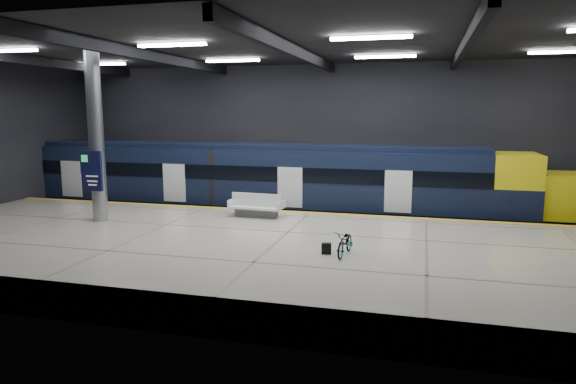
% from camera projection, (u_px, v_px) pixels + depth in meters
% --- Properties ---
extents(ground, '(30.00, 30.00, 0.00)m').
position_uv_depth(ground, '(295.00, 253.00, 20.27)').
color(ground, black).
rests_on(ground, ground).
extents(room_shell, '(30.10, 16.10, 8.05)m').
position_uv_depth(room_shell, '(295.00, 107.00, 19.38)').
color(room_shell, black).
rests_on(room_shell, ground).
extents(platform, '(30.00, 11.00, 1.10)m').
position_uv_depth(platform, '(277.00, 257.00, 17.80)').
color(platform, '#BAAD9D').
rests_on(platform, ground).
extents(safety_strip, '(30.00, 0.40, 0.01)m').
position_uv_depth(safety_strip, '(310.00, 213.00, 22.72)').
color(safety_strip, gold).
rests_on(safety_strip, platform).
extents(rails, '(30.00, 1.52, 0.16)m').
position_uv_depth(rails, '(322.00, 222.00, 25.51)').
color(rails, gray).
rests_on(rails, ground).
extents(train, '(29.40, 2.84, 3.79)m').
position_uv_depth(train, '(274.00, 181.00, 25.82)').
color(train, black).
rests_on(train, ground).
extents(bench, '(2.35, 1.10, 1.01)m').
position_uv_depth(bench, '(256.00, 209.00, 21.81)').
color(bench, '#595B60').
rests_on(bench, platform).
extents(bicycle, '(0.71, 1.60, 0.81)m').
position_uv_depth(bicycle, '(345.00, 243.00, 16.00)').
color(bicycle, '#99999E').
rests_on(bicycle, platform).
extents(pannier_bag, '(0.34, 0.25, 0.35)m').
position_uv_depth(pannier_bag, '(326.00, 248.00, 16.19)').
color(pannier_bag, black).
rests_on(pannier_bag, platform).
extents(info_column, '(0.90, 0.78, 6.90)m').
position_uv_depth(info_column, '(96.00, 139.00, 20.62)').
color(info_column, '#9EA0A5').
rests_on(info_column, platform).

